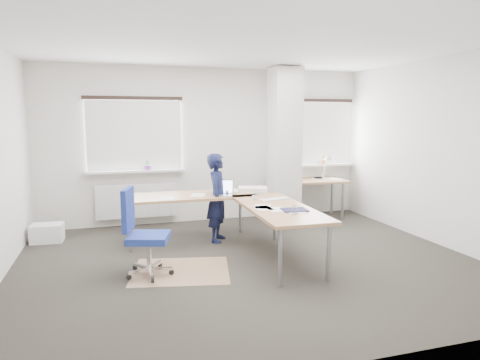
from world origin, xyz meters
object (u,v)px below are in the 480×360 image
object	(u,v)px
desk_main	(234,202)
desk_side	(309,182)
task_chair	(146,251)
person	(218,198)

from	to	relation	value
desk_main	desk_side	world-z (taller)	desk_side
desk_main	task_chair	distance (m)	1.54
desk_side	task_chair	size ratio (longest dim) A/B	1.36
desk_main	person	distance (m)	0.50
desk_side	task_chair	xyz separation A→B (m)	(-3.25, -2.25, -0.39)
desk_side	person	distance (m)	2.31
task_chair	person	world-z (taller)	person
desk_side	person	bearing A→B (deg)	-147.32
desk_side	task_chair	bearing A→B (deg)	-139.89
desk_main	desk_side	bearing A→B (deg)	39.85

